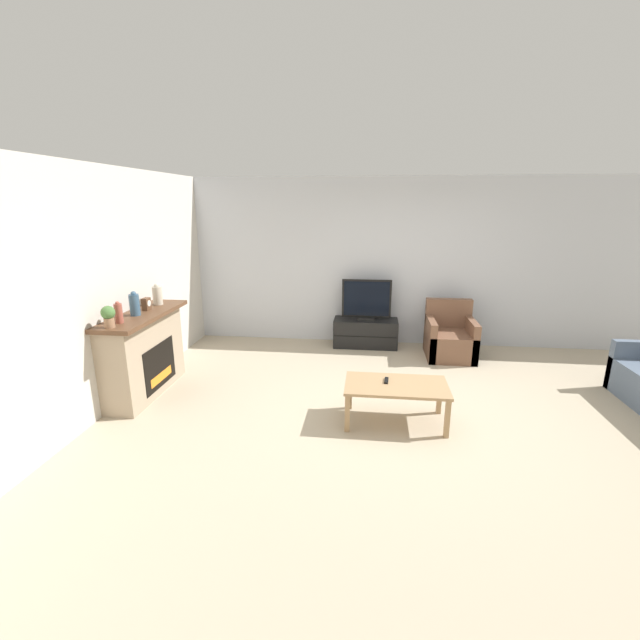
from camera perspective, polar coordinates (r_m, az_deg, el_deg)
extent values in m
plane|color=tan|center=(5.12, 12.87, -11.67)|extent=(24.00, 24.00, 0.00)
cube|color=silver|center=(7.13, 11.50, 7.48)|extent=(12.00, 0.06, 2.70)
cube|color=beige|center=(5.48, -25.83, 3.93)|extent=(0.06, 12.00, 2.70)
cube|color=tan|center=(5.67, -22.41, -4.40)|extent=(0.38, 1.34, 0.98)
cube|color=black|center=(5.62, -20.55, -5.66)|extent=(0.01, 0.74, 0.54)
cube|color=orange|center=(5.67, -20.39, -7.06)|extent=(0.01, 0.52, 0.11)
cube|color=brown|center=(5.51, -22.67, 0.62)|extent=(0.50, 1.46, 0.05)
cylinder|color=#994C3D|center=(5.12, -25.27, 0.79)|extent=(0.08, 0.08, 0.21)
sphere|color=#994C3D|center=(5.10, -25.41, 2.02)|extent=(0.05, 0.05, 0.05)
cylinder|color=#385670|center=(5.39, -23.49, 1.85)|extent=(0.11, 0.11, 0.25)
sphere|color=#385670|center=(5.36, -23.64, 3.22)|extent=(0.06, 0.06, 0.06)
cylinder|color=beige|center=(5.86, -20.85, 3.05)|extent=(0.12, 0.12, 0.23)
sphere|color=beige|center=(5.84, -20.97, 4.25)|extent=(0.07, 0.07, 0.07)
cube|color=brown|center=(5.62, -22.16, 1.98)|extent=(0.07, 0.11, 0.15)
cylinder|color=white|center=(5.60, -21.83, 2.09)|extent=(0.00, 0.08, 0.08)
cylinder|color=#936B4C|center=(4.98, -26.28, -0.33)|extent=(0.10, 0.10, 0.11)
sphere|color=#477038|center=(4.96, -26.43, 0.89)|extent=(0.14, 0.14, 0.14)
cube|color=black|center=(7.07, 6.09, -1.71)|extent=(1.04, 0.43, 0.45)
cube|color=black|center=(6.86, 6.06, -2.24)|extent=(1.01, 0.01, 0.01)
cube|color=black|center=(7.00, 6.14, 0.22)|extent=(0.28, 0.18, 0.04)
cube|color=black|center=(6.92, 6.22, 2.86)|extent=(0.79, 0.03, 0.62)
cube|color=black|center=(6.91, 6.22, 2.83)|extent=(0.73, 0.01, 0.56)
cube|color=brown|center=(6.83, 16.90, -3.15)|extent=(0.70, 0.76, 0.40)
cube|color=brown|center=(7.01, 16.75, 0.93)|extent=(0.70, 0.14, 0.45)
cube|color=brown|center=(6.75, 14.46, -2.29)|extent=(0.10, 0.76, 0.60)
cube|color=brown|center=(6.86, 19.43, -2.41)|extent=(0.10, 0.76, 0.60)
cube|color=#A37F56|center=(4.65, 10.13, -8.59)|extent=(1.08, 0.60, 0.03)
cube|color=#A37F56|center=(4.50, 3.66, -12.30)|extent=(0.05, 0.05, 0.41)
cube|color=#A37F56|center=(4.57, 16.61, -12.51)|extent=(0.05, 0.05, 0.41)
cube|color=#A37F56|center=(4.97, 4.00, -9.53)|extent=(0.05, 0.05, 0.41)
cube|color=#A37F56|center=(5.03, 15.64, -9.76)|extent=(0.05, 0.05, 0.41)
cube|color=black|center=(4.69, 8.85, -7.97)|extent=(0.05, 0.15, 0.02)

